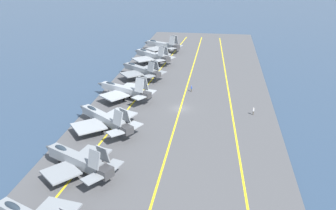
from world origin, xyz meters
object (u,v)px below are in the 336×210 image
at_px(parked_jet_seventh, 161,45).
at_px(parked_jet_fourth, 124,90).
at_px(parked_jet_fifth, 141,70).
at_px(parked_jet_sixth, 151,55).
at_px(parked_jet_third, 104,118).
at_px(crew_blue_vest, 191,88).
at_px(crew_white_vest, 253,111).
at_px(parked_jet_second, 77,160).

bearing_deg(parked_jet_seventh, parked_jet_fourth, 178.59).
height_order(parked_jet_fifth, parked_jet_seventh, parked_jet_seventh).
height_order(parked_jet_fifth, parked_jet_sixth, parked_jet_sixth).
height_order(parked_jet_third, parked_jet_fifth, parked_jet_third).
bearing_deg(crew_blue_vest, parked_jet_sixth, 31.76).
distance_m(parked_jet_seventh, crew_white_vest, 60.39).
xyz_separation_m(parked_jet_seventh, crew_white_vest, (-52.77, -29.32, -1.43)).
distance_m(parked_jet_second, crew_white_vest, 40.20).
distance_m(parked_jet_third, parked_jet_fourth, 16.55).
bearing_deg(crew_white_vest, parked_jet_fifth, 54.70).
height_order(parked_jet_third, crew_white_vest, parked_jet_third).
distance_m(parked_jet_second, parked_jet_fifth, 48.53).
relative_size(parked_jet_fifth, parked_jet_seventh, 0.96).
bearing_deg(parked_jet_sixth, crew_white_vest, -141.05).
height_order(parked_jet_fourth, crew_white_vest, parked_jet_fourth).
bearing_deg(crew_blue_vest, parked_jet_fifth, 60.09).
bearing_deg(crew_white_vest, parked_jet_second, 132.78).
height_order(parked_jet_second, crew_white_vest, parked_jet_second).
xyz_separation_m(parked_jet_third, crew_white_vest, (11.57, -30.07, -1.43)).
bearing_deg(parked_jet_fourth, parked_jet_fifth, -1.76).
relative_size(parked_jet_fourth, parked_jet_seventh, 1.05).
bearing_deg(parked_jet_second, parked_jet_fourth, 1.80).
relative_size(parked_jet_second, parked_jet_seventh, 0.97).
distance_m(parked_jet_third, parked_jet_seventh, 64.34).
xyz_separation_m(parked_jet_second, crew_blue_vest, (39.74, -14.76, -1.45)).
xyz_separation_m(parked_jet_fourth, parked_jet_fifth, (16.26, -0.50, 0.10)).
bearing_deg(parked_jet_fourth, crew_blue_vest, -64.64).
bearing_deg(parked_jet_fifth, crew_white_vest, -125.30).
bearing_deg(parked_jet_third, parked_jet_fourth, 1.49).
distance_m(parked_jet_second, parked_jet_third, 15.73).
xyz_separation_m(parked_jet_second, parked_jet_third, (15.72, 0.58, -0.00)).
bearing_deg(parked_jet_fourth, parked_jet_seventh, -1.41).
distance_m(parked_jet_fifth, crew_white_vest, 36.79).
bearing_deg(crew_white_vest, parked_jet_seventh, 29.05).
distance_m(crew_white_vest, crew_blue_vest, 19.28).
xyz_separation_m(parked_jet_sixth, crew_white_vest, (-37.06, -29.96, -1.66)).
relative_size(parked_jet_fifth, parked_jet_sixth, 0.97).
xyz_separation_m(parked_jet_third, crew_blue_vest, (24.02, -15.35, -1.45)).
relative_size(parked_jet_third, crew_white_vest, 9.32).
bearing_deg(parked_jet_second, parked_jet_seventh, -0.12).
height_order(parked_jet_second, parked_jet_seventh, parked_jet_seventh).
xyz_separation_m(parked_jet_fourth, crew_white_vest, (-4.97, -30.50, -1.49)).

